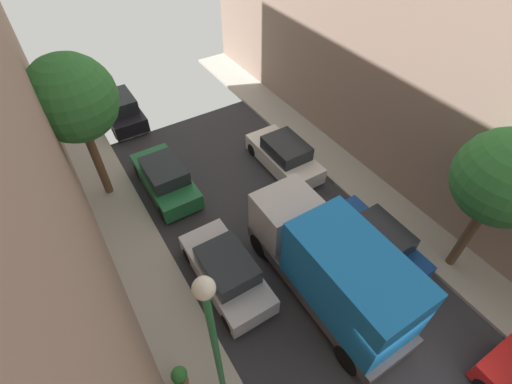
{
  "coord_description": "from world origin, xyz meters",
  "views": [
    {
      "loc": [
        -5.57,
        -0.91,
        11.96
      ],
      "look_at": [
        0.38,
        8.62,
        0.5
      ],
      "focal_mm": 25.78,
      "sensor_mm": 36.0,
      "label": 1
    }
  ],
  "objects_px": {
    "parked_car_left_3": "(226,271)",
    "street_tree_1": "(505,179)",
    "parked_car_right_2": "(375,242)",
    "parked_car_right_3": "(284,156)",
    "delivery_truck": "(332,267)",
    "parked_car_left_4": "(165,178)",
    "parked_car_left_5": "(120,109)",
    "potted_plant_0": "(180,377)",
    "street_tree_0": "(73,99)",
    "lamp_post": "(213,336)"
  },
  "relations": [
    {
      "from": "lamp_post",
      "to": "potted_plant_0",
      "type": "bearing_deg",
      "value": 133.58
    },
    {
      "from": "parked_car_left_5",
      "to": "lamp_post",
      "type": "distance_m",
      "value": 15.96
    },
    {
      "from": "delivery_truck",
      "to": "street_tree_0",
      "type": "distance_m",
      "value": 10.85
    },
    {
      "from": "street_tree_0",
      "to": "street_tree_1",
      "type": "distance_m",
      "value": 14.51
    },
    {
      "from": "parked_car_right_2",
      "to": "potted_plant_0",
      "type": "xyz_separation_m",
      "value": [
        -8.22,
        -0.45,
        -0.13
      ]
    },
    {
      "from": "parked_car_left_4",
      "to": "parked_car_right_3",
      "type": "xyz_separation_m",
      "value": [
        5.4,
        -1.52,
        0.0
      ]
    },
    {
      "from": "parked_car_right_2",
      "to": "lamp_post",
      "type": "xyz_separation_m",
      "value": [
        -7.3,
        -1.43,
        3.47
      ]
    },
    {
      "from": "parked_car_left_3",
      "to": "parked_car_right_2",
      "type": "bearing_deg",
      "value": -19.04
    },
    {
      "from": "parked_car_right_2",
      "to": "parked_car_right_3",
      "type": "xyz_separation_m",
      "value": [
        0.0,
        5.98,
        0.0
      ]
    },
    {
      "from": "parked_car_left_4",
      "to": "parked_car_left_5",
      "type": "height_order",
      "value": "same"
    },
    {
      "from": "parked_car_left_3",
      "to": "parked_car_right_2",
      "type": "distance_m",
      "value": 5.71
    },
    {
      "from": "parked_car_left_4",
      "to": "parked_car_right_3",
      "type": "distance_m",
      "value": 5.61
    },
    {
      "from": "parked_car_left_4",
      "to": "street_tree_1",
      "type": "height_order",
      "value": "street_tree_1"
    },
    {
      "from": "delivery_truck",
      "to": "parked_car_left_5",
      "type": "bearing_deg",
      "value": 100.58
    },
    {
      "from": "parked_car_left_4",
      "to": "parked_car_left_5",
      "type": "xyz_separation_m",
      "value": [
        0.0,
        6.53,
        0.0
      ]
    },
    {
      "from": "street_tree_0",
      "to": "street_tree_1",
      "type": "height_order",
      "value": "street_tree_0"
    },
    {
      "from": "parked_car_right_2",
      "to": "street_tree_1",
      "type": "distance_m",
      "value": 4.75
    },
    {
      "from": "parked_car_left_5",
      "to": "delivery_truck",
      "type": "height_order",
      "value": "delivery_truck"
    },
    {
      "from": "parked_car_right_2",
      "to": "street_tree_0",
      "type": "relative_size",
      "value": 0.66
    },
    {
      "from": "delivery_truck",
      "to": "lamp_post",
      "type": "bearing_deg",
      "value": -167.77
    },
    {
      "from": "potted_plant_0",
      "to": "lamp_post",
      "type": "relative_size",
      "value": 0.13
    },
    {
      "from": "parked_car_right_3",
      "to": "potted_plant_0",
      "type": "bearing_deg",
      "value": -141.95
    },
    {
      "from": "parked_car_right_3",
      "to": "delivery_truck",
      "type": "distance_m",
      "value": 7.04
    },
    {
      "from": "street_tree_1",
      "to": "street_tree_0",
      "type": "bearing_deg",
      "value": 132.8
    },
    {
      "from": "parked_car_left_3",
      "to": "street_tree_1",
      "type": "bearing_deg",
      "value": -26.72
    },
    {
      "from": "parked_car_right_3",
      "to": "potted_plant_0",
      "type": "distance_m",
      "value": 10.44
    },
    {
      "from": "parked_car_left_4",
      "to": "street_tree_1",
      "type": "xyz_separation_m",
      "value": [
        7.55,
        -9.44,
        3.77
      ]
    },
    {
      "from": "parked_car_left_3",
      "to": "potted_plant_0",
      "type": "height_order",
      "value": "parked_car_left_3"
    },
    {
      "from": "street_tree_0",
      "to": "parked_car_left_3",
      "type": "bearing_deg",
      "value": -71.37
    },
    {
      "from": "delivery_truck",
      "to": "potted_plant_0",
      "type": "distance_m",
      "value": 5.65
    },
    {
      "from": "street_tree_1",
      "to": "parked_car_left_4",
      "type": "bearing_deg",
      "value": 128.65
    },
    {
      "from": "parked_car_right_2",
      "to": "lamp_post",
      "type": "distance_m",
      "value": 8.21
    },
    {
      "from": "parked_car_left_5",
      "to": "parked_car_right_2",
      "type": "distance_m",
      "value": 15.04
    },
    {
      "from": "delivery_truck",
      "to": "street_tree_1",
      "type": "relative_size",
      "value": 1.12
    },
    {
      "from": "parked_car_left_3",
      "to": "street_tree_0",
      "type": "relative_size",
      "value": 0.66
    },
    {
      "from": "parked_car_right_2",
      "to": "parked_car_right_3",
      "type": "distance_m",
      "value": 5.98
    },
    {
      "from": "street_tree_1",
      "to": "lamp_post",
      "type": "height_order",
      "value": "lamp_post"
    },
    {
      "from": "parked_car_right_2",
      "to": "potted_plant_0",
      "type": "height_order",
      "value": "parked_car_right_2"
    },
    {
      "from": "street_tree_1",
      "to": "lamp_post",
      "type": "xyz_separation_m",
      "value": [
        -9.45,
        0.51,
        -0.3
      ]
    },
    {
      "from": "parked_car_left_4",
      "to": "parked_car_right_3",
      "type": "relative_size",
      "value": 1.0
    },
    {
      "from": "street_tree_1",
      "to": "lamp_post",
      "type": "distance_m",
      "value": 9.47
    },
    {
      "from": "parked_car_left_4",
      "to": "potted_plant_0",
      "type": "bearing_deg",
      "value": -109.53
    },
    {
      "from": "parked_car_left_5",
      "to": "lamp_post",
      "type": "height_order",
      "value": "lamp_post"
    },
    {
      "from": "potted_plant_0",
      "to": "parked_car_left_3",
      "type": "bearing_deg",
      "value": 39.39
    },
    {
      "from": "parked_car_left_5",
      "to": "potted_plant_0",
      "type": "height_order",
      "value": "parked_car_left_5"
    },
    {
      "from": "parked_car_right_3",
      "to": "delivery_truck",
      "type": "relative_size",
      "value": 0.64
    },
    {
      "from": "parked_car_right_3",
      "to": "delivery_truck",
      "type": "bearing_deg",
      "value": -112.84
    },
    {
      "from": "parked_car_left_3",
      "to": "street_tree_1",
      "type": "xyz_separation_m",
      "value": [
        7.55,
        -3.8,
        3.77
      ]
    },
    {
      "from": "parked_car_left_3",
      "to": "street_tree_1",
      "type": "height_order",
      "value": "street_tree_1"
    },
    {
      "from": "parked_car_left_5",
      "to": "parked_car_right_2",
      "type": "bearing_deg",
      "value": -68.95
    }
  ]
}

